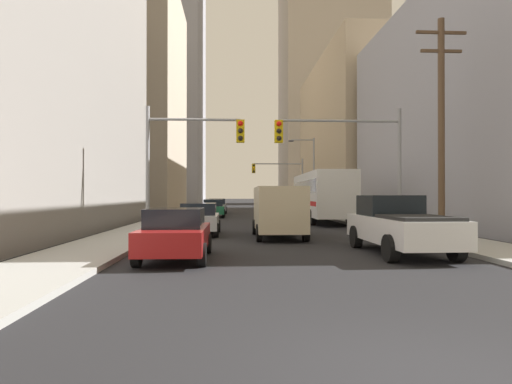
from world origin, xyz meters
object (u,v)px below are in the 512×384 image
object	(u,v)px
sedan_grey	(217,206)
traffic_signal_near_right	(344,148)
sedan_red	(176,234)
city_bus	(321,195)
cargo_van_beige	(278,209)
sedan_green	(213,208)
pickup_truck_white	(399,225)
traffic_signal_near_left	(191,148)
traffic_signal_far_right	(280,175)
sedan_silver	(199,219)

from	to	relation	value
sedan_grey	traffic_signal_near_right	distance (m)	25.65
sedan_red	sedan_grey	world-z (taller)	same
city_bus	traffic_signal_near_right	distance (m)	10.44
city_bus	cargo_van_beige	world-z (taller)	city_bus
sedan_green	traffic_signal_near_right	xyz separation A→B (m)	(6.87, -16.94, 3.37)
city_bus	traffic_signal_near_right	bearing A→B (deg)	-95.47
pickup_truck_white	cargo_van_beige	world-z (taller)	cargo_van_beige
pickup_truck_white	traffic_signal_near_left	bearing A→B (deg)	139.31
traffic_signal_near_right	traffic_signal_far_right	size ratio (longest dim) A/B	1.01
cargo_van_beige	sedan_silver	distance (m)	3.99
pickup_truck_white	sedan_red	world-z (taller)	pickup_truck_white
sedan_green	traffic_signal_near_right	bearing A→B (deg)	-67.94
traffic_signal_near_right	city_bus	bearing A→B (deg)	84.53
cargo_van_beige	traffic_signal_near_left	size ratio (longest dim) A/B	0.87
sedan_grey	traffic_signal_far_right	bearing A→B (deg)	31.89
cargo_van_beige	sedan_green	xyz separation A→B (m)	(-3.66, 17.82, -0.52)
sedan_grey	traffic_signal_near_left	size ratio (longest dim) A/B	0.71
city_bus	traffic_signal_near_left	xyz separation A→B (m)	(-8.16, -10.16, 2.15)
sedan_red	traffic_signal_near_left	size ratio (longest dim) A/B	0.70
traffic_signal_near_left	cargo_van_beige	bearing A→B (deg)	-12.36
sedan_grey	pickup_truck_white	bearing A→B (deg)	-77.25
sedan_silver	sedan_green	xyz separation A→B (m)	(-0.02, 16.27, 0.00)
traffic_signal_near_left	sedan_silver	bearing A→B (deg)	62.81
pickup_truck_white	sedan_grey	xyz separation A→B (m)	(-6.98, 30.82, -0.16)
sedan_red	sedan_green	world-z (taller)	same
sedan_silver	traffic_signal_near_left	xyz separation A→B (m)	(-0.35, -0.67, 3.31)
city_bus	sedan_grey	bearing A→B (deg)	118.49
traffic_signal_near_left	traffic_signal_near_right	world-z (taller)	same
city_bus	traffic_signal_near_left	world-z (taller)	traffic_signal_near_left
traffic_signal_near_right	traffic_signal_near_left	bearing A→B (deg)	-179.99
sedan_silver	sedan_grey	bearing A→B (deg)	89.91
traffic_signal_near_left	traffic_signal_far_right	world-z (taller)	same
traffic_signal_near_right	sedan_green	bearing A→B (deg)	112.06
city_bus	sedan_grey	world-z (taller)	city_bus
pickup_truck_white	sedan_silver	world-z (taller)	pickup_truck_white
sedan_green	traffic_signal_far_right	xyz separation A→B (m)	(6.97, 11.85, 3.36)
pickup_truck_white	traffic_signal_near_left	distance (m)	10.20
sedan_silver	sedan_red	bearing A→B (deg)	-90.60
traffic_signal_near_right	traffic_signal_far_right	distance (m)	28.80
traffic_signal_near_right	traffic_signal_far_right	bearing A→B (deg)	89.79
cargo_van_beige	city_bus	bearing A→B (deg)	69.25
sedan_grey	sedan_red	bearing A→B (deg)	-90.21
cargo_van_beige	traffic_signal_near_left	distance (m)	4.94
pickup_truck_white	sedan_grey	distance (m)	31.60
sedan_grey	traffic_signal_far_right	xyz separation A→B (m)	(6.91, 4.30, 3.36)
traffic_signal_far_right	sedan_silver	bearing A→B (deg)	-103.88
city_bus	traffic_signal_near_left	distance (m)	13.21
pickup_truck_white	cargo_van_beige	xyz separation A→B (m)	(-3.37, 5.45, 0.35)
pickup_truck_white	traffic_signal_far_right	bearing A→B (deg)	90.10
sedan_red	sedan_silver	distance (m)	8.00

